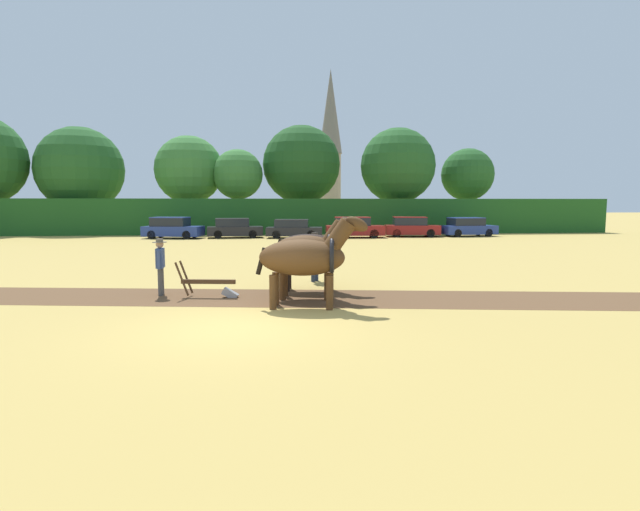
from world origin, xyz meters
TOP-DOWN VIEW (x-y plane):
  - ground_plane at (0.00, 0.00)m, footprint 240.00×240.00m
  - plowed_furrow_strip at (-3.25, 3.85)m, footprint 33.29×7.25m
  - hedgerow at (0.00, 32.35)m, footprint 61.05×1.71m
  - tree_left at (-16.29, 35.99)m, footprint 7.53×7.53m
  - tree_center_left at (-6.76, 35.84)m, footprint 6.09×6.09m
  - tree_center at (-2.33, 34.90)m, footprint 4.46×4.46m
  - tree_center_right at (3.48, 36.49)m, footprint 7.22×7.22m
  - tree_right at (12.25, 34.87)m, footprint 6.85×6.85m
  - tree_far_right at (19.21, 35.64)m, footprint 4.93×4.93m
  - church_spire at (9.22, 62.84)m, footprint 3.37×3.37m
  - draft_horse_lead_left at (1.63, 1.90)m, footprint 2.92×1.27m
  - draft_horse_lead_right at (1.80, 3.14)m, footprint 2.61×1.26m
  - draft_horse_trail_left at (1.97, 4.39)m, footprint 2.67×1.14m
  - plow at (-0.92, 3.52)m, footprint 1.78×0.57m
  - farmer_at_plow at (-2.48, 4.04)m, footprint 0.41×0.65m
  - farmer_beside_team at (2.19, 6.18)m, footprint 0.44×0.54m
  - parked_car_far_left at (-6.83, 27.97)m, footprint 4.63×2.66m
  - parked_car_left at (-2.21, 28.17)m, footprint 4.33×2.15m
  - parked_car_center_left at (2.34, 27.41)m, footprint 4.38×2.19m
  - parked_car_center at (7.02, 27.48)m, footprint 4.56×2.08m
  - parked_car_center_right at (11.73, 28.12)m, footprint 4.44×2.30m
  - parked_car_right at (16.37, 28.17)m, footprint 4.52×2.35m

SIDE VIEW (x-z plane):
  - ground_plane at x=0.00m, z-range 0.00..0.00m
  - plowed_furrow_strip at x=-3.25m, z-range 0.00..0.01m
  - plow at x=-0.92m, z-range -0.24..0.89m
  - parked_car_center_left at x=2.34m, z-range -0.02..1.40m
  - parked_car_left at x=-2.21m, z-range -0.03..1.46m
  - parked_car_right at x=16.37m, z-range -0.03..1.48m
  - parked_car_center_right at x=11.73m, z-range -0.03..1.55m
  - parked_car_far_left at x=-6.83m, z-range -0.04..1.57m
  - parked_car_center at x=7.02m, z-range -0.03..1.57m
  - farmer_at_plow at x=-2.48m, z-range 0.13..1.78m
  - farmer_beside_team at x=2.19m, z-range 0.14..1.80m
  - draft_horse_lead_left at x=1.63m, z-range 0.10..2.52m
  - draft_horse_lead_right at x=1.80m, z-range 0.14..2.49m
  - draft_horse_trail_left at x=1.97m, z-range 0.15..2.49m
  - hedgerow at x=0.00m, z-range 0.00..3.03m
  - tree_center at x=-2.33m, z-range 1.46..8.90m
  - tree_far_right at x=19.21m, z-range 1.42..9.22m
  - tree_left at x=-16.29m, z-range 0.92..10.30m
  - tree_center_left at x=-6.76m, z-range 1.29..10.00m
  - tree_right at x=12.25m, z-range 1.32..10.84m
  - tree_center_right at x=3.48m, z-range 1.31..11.17m
  - church_spire at x=9.22m, z-range 0.51..22.37m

